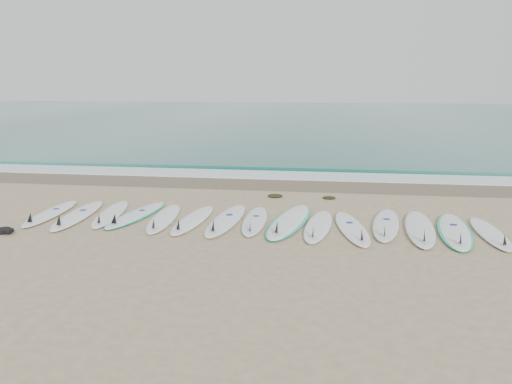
# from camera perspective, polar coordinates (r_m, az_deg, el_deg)

# --- Properties ---
(ground) EXTENTS (120.00, 120.00, 0.00)m
(ground) POSITION_cam_1_polar(r_m,az_deg,el_deg) (10.71, 0.00, -3.61)
(ground) COLOR tan
(ocean) EXTENTS (120.00, 55.00, 0.03)m
(ocean) POSITION_cam_1_polar(r_m,az_deg,el_deg) (42.81, 6.13, 8.56)
(ocean) COLOR #23685E
(ocean) RESTS_ON ground
(wet_sand_band) EXTENTS (120.00, 1.80, 0.01)m
(wet_sand_band) POSITION_cam_1_polar(r_m,az_deg,el_deg) (14.66, 2.23, 0.86)
(wet_sand_band) COLOR brown
(wet_sand_band) RESTS_ON ground
(foam_band) EXTENTS (120.00, 1.40, 0.04)m
(foam_band) POSITION_cam_1_polar(r_m,az_deg,el_deg) (16.02, 2.74, 1.92)
(foam_band) COLOR silver
(foam_band) RESTS_ON ground
(wave_crest) EXTENTS (120.00, 1.00, 0.10)m
(wave_crest) POSITION_cam_1_polar(r_m,az_deg,el_deg) (17.49, 3.19, 2.92)
(wave_crest) COLOR #23685E
(wave_crest) RESTS_ON ground
(surfboard_0) EXTENTS (0.61, 2.42, 0.31)m
(surfboard_0) POSITION_cam_1_polar(r_m,az_deg,el_deg) (12.22, -22.51, -2.27)
(surfboard_0) COLOR white
(surfboard_0) RESTS_ON ground
(surfboard_1) EXTENTS (0.75, 2.66, 0.34)m
(surfboard_1) POSITION_cam_1_polar(r_m,az_deg,el_deg) (11.82, -19.77, -2.51)
(surfboard_1) COLOR white
(surfboard_1) RESTS_ON ground
(surfboard_2) EXTENTS (0.84, 2.44, 0.31)m
(surfboard_2) POSITION_cam_1_polar(r_m,az_deg,el_deg) (11.72, -16.34, -2.43)
(surfboard_2) COLOR white
(surfboard_2) RESTS_ON ground
(surfboard_3) EXTENTS (0.96, 2.52, 0.31)m
(surfboard_3) POSITION_cam_1_polar(r_m,az_deg,el_deg) (11.53, -13.58, -2.54)
(surfboard_3) COLOR silver
(surfboard_3) RESTS_ON ground
(surfboard_4) EXTENTS (0.72, 2.47, 0.31)m
(surfboard_4) POSITION_cam_1_polar(r_m,az_deg,el_deg) (11.08, -10.55, -2.98)
(surfboard_4) COLOR white
(surfboard_4) RESTS_ON ground
(surfboard_5) EXTENTS (0.67, 2.44, 0.31)m
(surfboard_5) POSITION_cam_1_polar(r_m,az_deg,el_deg) (10.86, -7.32, -3.19)
(surfboard_5) COLOR white
(surfboard_5) RESTS_ON ground
(surfboard_6) EXTENTS (0.73, 2.71, 0.34)m
(surfboard_6) POSITION_cam_1_polar(r_m,az_deg,el_deg) (10.75, -3.51, -3.23)
(surfboard_6) COLOR white
(surfboard_6) RESTS_ON ground
(surfboard_7) EXTENTS (0.57, 2.37, 0.30)m
(surfboard_7) POSITION_cam_1_polar(r_m,az_deg,el_deg) (10.70, -0.17, -3.32)
(surfboard_7) COLOR white
(surfboard_7) RESTS_ON ground
(surfboard_8) EXTENTS (1.16, 2.98, 0.37)m
(surfboard_8) POSITION_cam_1_polar(r_m,az_deg,el_deg) (10.70, 3.78, -3.34)
(surfboard_8) COLOR white
(surfboard_8) RESTS_ON ground
(surfboard_9) EXTENTS (0.76, 2.52, 0.32)m
(surfboard_9) POSITION_cam_1_polar(r_m,az_deg,el_deg) (10.40, 7.10, -3.87)
(surfboard_9) COLOR white
(surfboard_9) RESTS_ON ground
(surfboard_10) EXTENTS (0.89, 2.56, 0.32)m
(surfboard_10) POSITION_cam_1_polar(r_m,az_deg,el_deg) (10.35, 10.96, -4.09)
(surfboard_10) COLOR white
(surfboard_10) RESTS_ON ground
(surfboard_11) EXTENTS (0.89, 2.62, 0.33)m
(surfboard_11) POSITION_cam_1_polar(r_m,az_deg,el_deg) (10.76, 14.63, -3.62)
(surfboard_11) COLOR white
(surfboard_11) RESTS_ON ground
(surfboard_12) EXTENTS (0.84, 2.80, 0.35)m
(surfboard_12) POSITION_cam_1_polar(r_m,az_deg,el_deg) (10.67, 18.25, -3.97)
(surfboard_12) COLOR white
(surfboard_12) RESTS_ON ground
(surfboard_13) EXTENTS (1.01, 2.76, 0.34)m
(surfboard_13) POSITION_cam_1_polar(r_m,az_deg,el_deg) (10.78, 21.77, -4.14)
(surfboard_13) COLOR white
(surfboard_13) RESTS_ON ground
(surfboard_14) EXTENTS (0.50, 2.31, 0.29)m
(surfboard_14) POSITION_cam_1_polar(r_m,az_deg,el_deg) (10.88, 25.26, -4.31)
(surfboard_14) COLOR white
(surfboard_14) RESTS_ON ground
(seaweed_near) EXTENTS (0.40, 0.31, 0.08)m
(seaweed_near) POSITION_cam_1_polar(r_m,az_deg,el_deg) (13.09, 2.20, -0.43)
(seaweed_near) COLOR black
(seaweed_near) RESTS_ON ground
(seaweed_far) EXTENTS (0.34, 0.27, 0.07)m
(seaweed_far) POSITION_cam_1_polar(r_m,az_deg,el_deg) (13.03, 8.36, -0.64)
(seaweed_far) COLOR black
(seaweed_far) RESTS_ON ground
(leash_coil) EXTENTS (0.46, 0.36, 0.11)m
(leash_coil) POSITION_cam_1_polar(r_m,az_deg,el_deg) (11.23, -26.87, -3.96)
(leash_coil) COLOR black
(leash_coil) RESTS_ON ground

